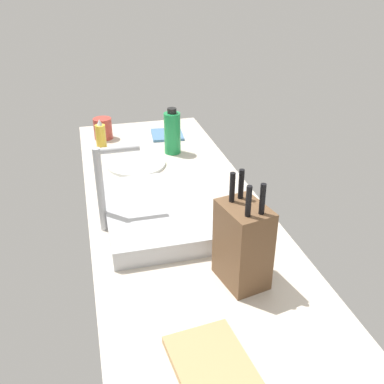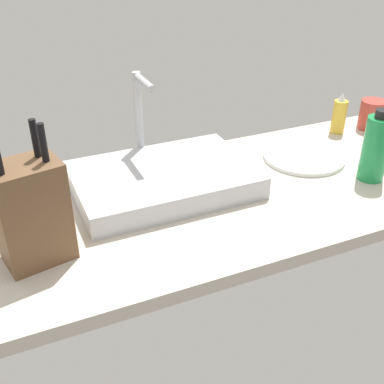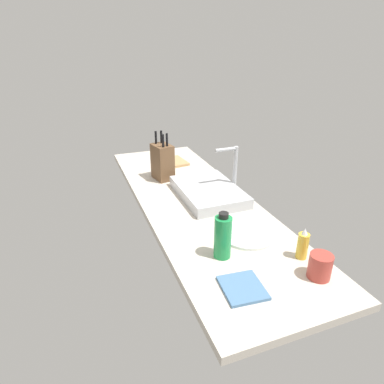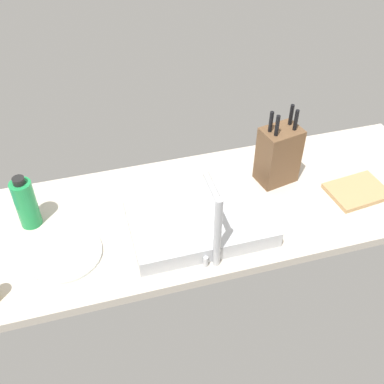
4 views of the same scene
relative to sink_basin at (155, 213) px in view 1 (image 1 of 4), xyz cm
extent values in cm
cube|color=beige|center=(2.07, -8.65, -4.74)|extent=(196.38, 60.91, 3.50)
cube|color=#B7BABF|center=(0.00, 0.00, 0.00)|extent=(47.27, 31.94, 5.97)
cylinder|color=#B7BABF|center=(-0.67, 16.80, 10.93)|extent=(2.40, 2.40, 27.84)
cylinder|color=#B7BABF|center=(-0.67, 10.42, 23.85)|extent=(2.00, 12.77, 2.00)
cylinder|color=#B7BABF|center=(2.83, 16.80, -0.99)|extent=(1.60, 1.60, 4.00)
cube|color=brown|center=(-35.34, -16.85, 8.34)|extent=(15.83, 12.88, 22.65)
cylinder|color=black|center=(-39.36, -19.44, 23.65)|extent=(1.65, 1.65, 7.97)
cylinder|color=black|center=(-39.54, -15.88, 23.65)|extent=(1.65, 1.65, 7.97)
cylinder|color=black|center=(-30.71, -17.27, 23.65)|extent=(1.65, 1.65, 7.97)
cylinder|color=black|center=(-31.86, -14.50, 23.65)|extent=(1.65, 1.65, 7.97)
cube|color=tan|center=(-61.48, -0.95, -2.09)|extent=(22.65, 17.90, 1.80)
cylinder|color=gold|center=(68.10, 12.59, 2.60)|extent=(4.62, 4.62, 11.18)
cone|color=silver|center=(68.10, 12.59, 9.60)|extent=(2.54, 2.54, 2.80)
cylinder|color=#1E8E47|center=(55.54, -17.75, 6.10)|extent=(7.23, 7.23, 18.18)
cylinder|color=black|center=(55.54, -17.75, 16.29)|extent=(3.98, 3.98, 2.20)
cylinder|color=silver|center=(45.74, 0.03, -2.39)|extent=(24.48, 24.48, 1.20)
cube|color=teal|center=(76.75, -19.55, -2.39)|extent=(17.50, 16.24, 1.20)
cylinder|color=#B23D33|center=(80.93, 10.78, 2.00)|extent=(8.72, 8.72, 9.98)
camera|label=1|loc=(-123.45, 19.37, 73.96)|focal=41.28mm
camera|label=2|loc=(-38.64, -106.44, 62.18)|focal=44.88mm
camera|label=3|loc=(159.40, -70.53, 79.74)|focal=31.19mm
camera|label=4|loc=(32.85, 107.58, 114.87)|focal=44.05mm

